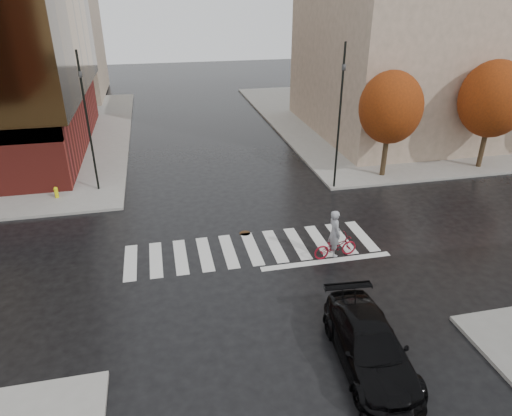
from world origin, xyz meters
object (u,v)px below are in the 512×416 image
(cyclist, at_px, (335,242))
(traffic_light_ne, at_px, (340,107))
(sedan, at_px, (370,345))
(fire_hydrant, at_px, (56,192))
(traffic_light_nw, at_px, (86,113))

(cyclist, relative_size, traffic_light_ne, 0.28)
(sedan, relative_size, fire_hydrant, 7.74)
(cyclist, bearing_deg, fire_hydrant, 49.54)
(cyclist, bearing_deg, sedan, 162.79)
(traffic_light_ne, xyz_separation_m, fire_hydrant, (-16.02, 1.91, -4.46))
(sedan, height_order, fire_hydrant, sedan)
(sedan, relative_size, cyclist, 2.18)
(traffic_light_nw, bearing_deg, sedan, 36.38)
(cyclist, height_order, traffic_light_nw, traffic_light_nw)
(cyclist, relative_size, traffic_light_nw, 0.29)
(cyclist, height_order, fire_hydrant, cyclist)
(traffic_light_nw, distance_m, fire_hydrant, 4.81)
(traffic_light_nw, height_order, traffic_light_ne, traffic_light_ne)
(sedan, xyz_separation_m, fire_hydrant, (-11.87, 15.53, -0.22))
(cyclist, relative_size, fire_hydrant, 3.55)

